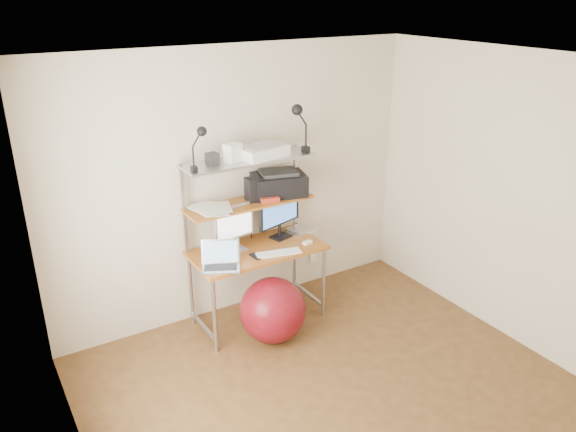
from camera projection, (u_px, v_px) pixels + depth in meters
name	position (u px, v px, depth m)	size (l,w,h in m)	color
room	(359.00, 260.00, 3.74)	(3.60, 3.60, 3.60)	brown
computer_desk	(253.00, 224.00, 5.04)	(1.20, 0.60, 1.57)	#AA6221
wall_outlet	(313.00, 256.00, 5.92)	(0.08, 0.01, 0.12)	white
monitor_silver	(234.00, 225.00, 4.95)	(0.41, 0.17, 0.45)	#AAAAAE
monitor_black	(279.00, 212.00, 5.22)	(0.49, 0.19, 0.50)	black
laptop	(221.00, 261.00, 4.73)	(0.40, 0.37, 0.28)	silver
keyboard	(278.00, 253.00, 4.97)	(0.41, 0.12, 0.01)	white
mouse	(308.00, 242.00, 5.16)	(0.08, 0.05, 0.02)	white
mac_mini	(301.00, 230.00, 5.40)	(0.21, 0.21, 0.04)	silver
phone	(256.00, 256.00, 4.92)	(0.07, 0.13, 0.01)	black
printer	(278.00, 183.00, 5.15)	(0.55, 0.45, 0.23)	black
nas_cube	(254.00, 189.00, 5.02)	(0.14, 0.14, 0.21)	black
red_box	(269.00, 199.00, 5.02)	(0.17, 0.11, 0.05)	#AD2F1B
scanner	(262.00, 151.00, 4.90)	(0.47, 0.35, 0.11)	white
box_white	(233.00, 153.00, 4.75)	(0.13, 0.11, 0.16)	white
box_grey	(212.00, 158.00, 4.71)	(0.09, 0.09, 0.09)	#2C2C2E
clip_lamp_left	(200.00, 139.00, 4.45)	(0.15, 0.08, 0.36)	black
clip_lamp_right	(299.00, 118.00, 4.89)	(0.18, 0.10, 0.45)	black
exercise_ball	(273.00, 310.00, 4.94)	(0.59, 0.59, 0.59)	maroon
paper_stack	(211.00, 209.00, 4.82)	(0.39, 0.42, 0.03)	white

